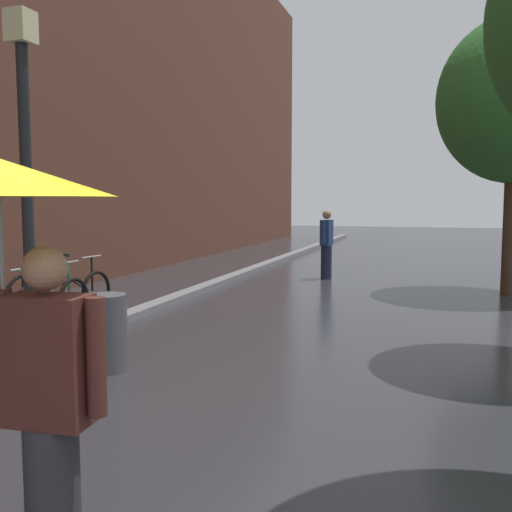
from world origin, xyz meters
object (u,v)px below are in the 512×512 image
parked_bicycle_4 (47,296)px  street_lamp_post (26,166)px  couple_under_umbrella (2,307)px  parked_bicycle_5 (73,288)px  pedestrian_walking_midground (326,244)px  litter_bin (107,333)px

parked_bicycle_4 → street_lamp_post: 3.65m
parked_bicycle_4 → couple_under_umbrella: couple_under_umbrella is taller
parked_bicycle_5 → pedestrian_walking_midground: bearing=56.2°
parked_bicycle_5 → pedestrian_walking_midground: size_ratio=0.71×
parked_bicycle_5 → couple_under_umbrella: bearing=-57.2°
parked_bicycle_5 → litter_bin: 3.91m
litter_bin → pedestrian_walking_midground: pedestrian_walking_midground is taller
parked_bicycle_4 → parked_bicycle_5: 0.91m
couple_under_umbrella → street_lamp_post: street_lamp_post is taller
parked_bicycle_5 → pedestrian_walking_midground: (3.45, 5.14, 0.46)m
parked_bicycle_4 → pedestrian_walking_midground: 6.89m
parked_bicycle_5 → couple_under_umbrella: (4.00, -6.22, 1.00)m
litter_bin → pedestrian_walking_midground: 8.19m
parked_bicycle_5 → parked_bicycle_4: bearing=-79.9°
parked_bicycle_4 → pedestrian_walking_midground: pedestrian_walking_midground is taller
parked_bicycle_5 → litter_bin: (2.53, -2.98, 0.05)m
street_lamp_post → litter_bin: 1.96m
pedestrian_walking_midground → street_lamp_post: bearing=-99.9°
couple_under_umbrella → street_lamp_post: bearing=126.8°
parked_bicycle_4 → street_lamp_post: bearing=-55.3°
parked_bicycle_4 → couple_under_umbrella: 6.65m
couple_under_umbrella → pedestrian_walking_midground: 11.40m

